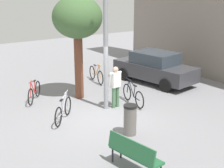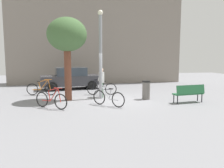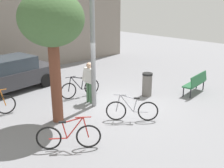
# 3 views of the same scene
# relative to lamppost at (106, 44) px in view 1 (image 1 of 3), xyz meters

# --- Properties ---
(ground_plane) EXTENTS (36.00, 36.00, 0.00)m
(ground_plane) POSITION_rel_lamppost_xyz_m (0.67, -0.69, -2.57)
(ground_plane) COLOR gray
(lamppost) EXTENTS (0.28, 0.28, 4.78)m
(lamppost) POSITION_rel_lamppost_xyz_m (0.00, 0.00, 0.00)
(lamppost) COLOR gray
(lamppost) RESTS_ON ground_plane
(person_by_lamppost) EXTENTS (0.33, 0.61, 1.67)m
(person_by_lamppost) POSITION_rel_lamppost_xyz_m (0.09, 0.39, -1.60)
(person_by_lamppost) COLOR #47704C
(person_by_lamppost) RESTS_ON ground_plane
(park_bench) EXTENTS (1.65, 0.68, 0.92)m
(park_bench) POSITION_rel_lamppost_xyz_m (4.21, -1.98, -2.02)
(park_bench) COLOR #236038
(park_bench) RESTS_ON ground_plane
(plaza_tree) EXTENTS (2.06, 2.06, 4.33)m
(plaza_tree) POSITION_rel_lamppost_xyz_m (-1.77, -0.20, 0.79)
(plaza_tree) COLOR brown
(plaza_tree) RESTS_ON ground_plane
(bicycle_orange) EXTENTS (1.79, 0.38, 0.97)m
(bicycle_orange) POSITION_rel_lamppost_xyz_m (-3.38, 1.69, -2.19)
(bicycle_orange) COLOR black
(bicycle_orange) RESTS_ON ground_plane
(bicycle_red) EXTENTS (1.47, 1.14, 0.97)m
(bicycle_red) POSITION_rel_lamppost_xyz_m (-2.50, -1.97, -2.19)
(bicycle_red) COLOR black
(bicycle_red) RESTS_ON ground_plane
(bicycle_silver) EXTENTS (1.32, 1.31, 0.97)m
(bicycle_silver) POSITION_rel_lamppost_xyz_m (0.10, -1.93, -2.19)
(bicycle_silver) COLOR black
(bicycle_silver) RESTS_ON ground_plane
(bicycle_black) EXTENTS (1.79, 0.40, 0.97)m
(bicycle_black) POSITION_rel_lamppost_xyz_m (0.21, 1.19, -2.19)
(bicycle_black) COLOR black
(bicycle_black) RESTS_ON ground_plane
(parked_car_charcoal) EXTENTS (4.40, 2.30, 1.55)m
(parked_car_charcoal) POSITION_rel_lamppost_xyz_m (-1.63, 4.03, -1.79)
(parked_car_charcoal) COLOR #38383D
(parked_car_charcoal) RESTS_ON ground_plane
(trash_bin) EXTENTS (0.44, 0.44, 1.02)m
(trash_bin) POSITION_rel_lamppost_xyz_m (2.40, -0.68, -2.05)
(trash_bin) COLOR #66605B
(trash_bin) RESTS_ON ground_plane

